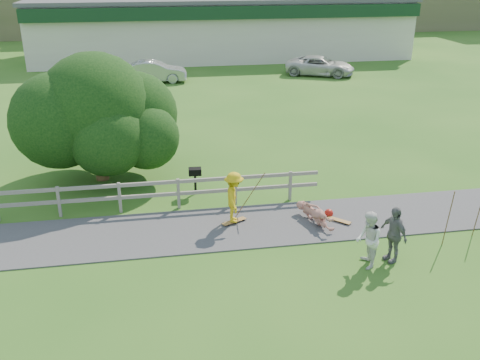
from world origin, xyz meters
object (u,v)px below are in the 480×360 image
at_px(spectator_a, 368,240).
at_px(bbq, 195,181).
at_px(spectator_b, 394,234).
at_px(car_silver, 154,72).
at_px(car_white, 320,66).
at_px(skater_rider, 234,200).
at_px(skater_fallen, 315,214).
at_px(tree, 98,130).

distance_m(spectator_a, bbq, 7.32).
distance_m(spectator_b, car_silver, 26.56).
xyz_separation_m(spectator_b, car_white, (6.23, 26.18, -0.14)).
relative_size(skater_rider, car_white, 0.34).
bearing_deg(bbq, spectator_b, -44.73).
bearing_deg(car_silver, spectator_b, -162.11).
relative_size(skater_fallen, car_white, 0.36).
xyz_separation_m(spectator_a, bbq, (-4.28, 5.92, -0.33)).
bearing_deg(skater_fallen, bbq, 123.22).
bearing_deg(car_white, tree, 166.06).
bearing_deg(skater_fallen, car_silver, 84.89).
bearing_deg(spectator_b, skater_fallen, -168.14).
relative_size(spectator_b, car_silver, 0.37).
xyz_separation_m(car_white, bbq, (-11.34, -20.45, -0.21)).
xyz_separation_m(car_silver, bbq, (1.00, -20.11, -0.25)).
xyz_separation_m(car_silver, car_white, (12.34, 0.34, -0.04)).
relative_size(skater_fallen, spectator_b, 1.07).
distance_m(tree, bbq, 4.34).
bearing_deg(car_silver, skater_fallen, -164.10).
bearing_deg(spectator_b, car_white, 149.41).
bearing_deg(tree, spectator_b, -42.17).
xyz_separation_m(skater_fallen, car_silver, (-4.65, 23.21, 0.42)).
xyz_separation_m(spectator_b, bbq, (-5.11, 5.73, -0.35)).
relative_size(spectator_a, spectator_b, 0.98).
bearing_deg(spectator_a, skater_rider, -126.05).
relative_size(tree, bbq, 6.82).
distance_m(skater_rider, car_white, 25.33).
distance_m(skater_rider, bbq, 2.89).
relative_size(car_silver, bbq, 4.55).
bearing_deg(spectator_a, skater_fallen, -158.56).
bearing_deg(skater_rider, spectator_a, -127.37).
distance_m(skater_fallen, car_silver, 23.67).
height_order(spectator_b, car_silver, spectator_b).
distance_m(skater_rider, tree, 6.65).
bearing_deg(bbq, tree, 153.00).
height_order(spectator_b, bbq, spectator_b).
bearing_deg(spectator_b, bbq, -155.49).
bearing_deg(car_white, skater_fallen, -173.13).
height_order(skater_fallen, bbq, bbq).
relative_size(car_silver, tree, 0.67).
relative_size(skater_fallen, bbq, 1.81).
bearing_deg(tree, spectator_a, -45.74).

